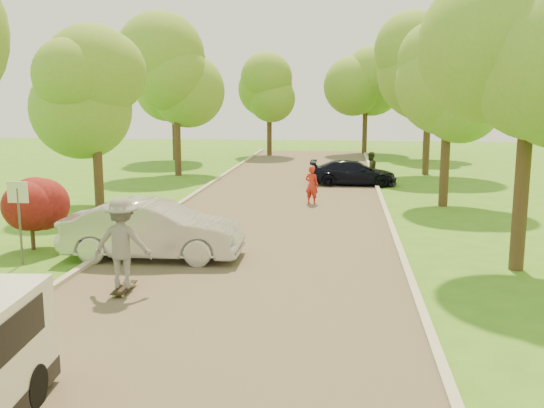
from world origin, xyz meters
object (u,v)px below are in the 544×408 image
at_px(longboard, 124,288).
at_px(person_olive, 370,169).
at_px(silver_sedan, 153,230).
at_px(skateboarder, 122,243).
at_px(street_sign, 19,205).
at_px(dark_sedan, 353,173).
at_px(person_striped, 312,185).

height_order(longboard, person_olive, person_olive).
bearing_deg(silver_sedan, skateboarder, -176.71).
relative_size(street_sign, skateboarder, 1.08).
bearing_deg(longboard, person_olive, -110.97).
relative_size(dark_sedan, longboard, 4.05).
height_order(street_sign, silver_sedan, street_sign).
xyz_separation_m(person_striped, person_olive, (2.56, 5.57, 0.04)).
distance_m(street_sign, person_striped, 12.05).
bearing_deg(person_olive, silver_sedan, 28.44).
xyz_separation_m(silver_sedan, person_olive, (6.34, 14.38, 0.04)).
relative_size(silver_sedan, person_olive, 2.89).
distance_m(dark_sedan, person_striped, 5.87).
distance_m(street_sign, dark_sedan, 17.72).
xyz_separation_m(skateboarder, person_olive, (6.11, 17.26, -0.31)).
relative_size(street_sign, person_olive, 1.32).
distance_m(longboard, skateboarder, 1.03).
bearing_deg(dark_sedan, silver_sedan, 158.95).
bearing_deg(skateboarder, longboard, 133.51).
bearing_deg(silver_sedan, person_olive, -25.11).
xyz_separation_m(longboard, skateboarder, (-0.00, 0.00, 1.03)).
distance_m(silver_sedan, dark_sedan, 15.43).
bearing_deg(silver_sedan, person_striped, -24.56).
xyz_separation_m(silver_sedan, longboard, (0.23, -2.88, -0.67)).
bearing_deg(skateboarder, street_sign, -30.48).
xyz_separation_m(dark_sedan, skateboarder, (-5.29, -17.29, 0.53)).
height_order(street_sign, dark_sedan, street_sign).
xyz_separation_m(longboard, person_olive, (6.11, 17.26, 0.71)).
relative_size(person_striped, person_olive, 0.95).
relative_size(longboard, person_olive, 0.63).
bearing_deg(street_sign, silver_sedan, 16.94).
bearing_deg(silver_sedan, dark_sedan, -22.30).
distance_m(longboard, person_striped, 12.24).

